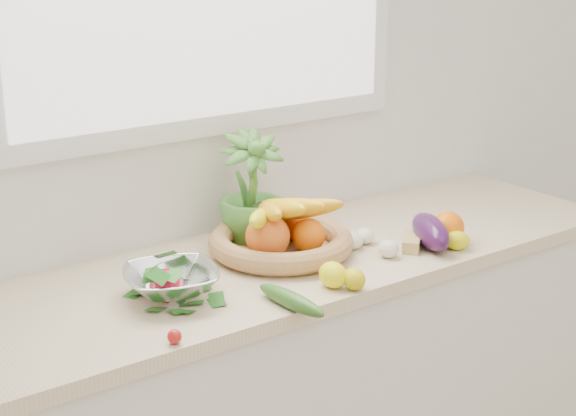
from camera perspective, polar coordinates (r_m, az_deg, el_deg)
back_wall at (r=2.53m, az=-5.24°, el=8.11°), size 4.50×0.02×2.70m
counter_cabinet at (r=2.61m, az=-1.18°, el=-13.14°), size 2.20×0.58×0.86m
countertop at (r=2.41m, az=-1.24°, el=-3.94°), size 2.24×0.62×0.04m
orange_loose at (r=2.57m, az=10.30°, el=-1.24°), size 0.11×0.11×0.09m
lemon_a at (r=2.23m, az=2.92°, el=-4.33°), size 0.07×0.09×0.07m
lemon_b at (r=2.22m, az=4.29°, el=-4.60°), size 0.07×0.08×0.06m
lemon_c at (r=2.53m, az=10.89°, el=-2.08°), size 0.09×0.09×0.05m
apple at (r=2.16m, az=-7.85°, el=-4.99°), size 0.09×0.09×0.09m
ginger at (r=2.52m, az=8.04°, el=-2.21°), size 0.12×0.11×0.04m
garlic_a at (r=2.54m, az=5.03°, el=-1.82°), size 0.06×0.06×0.05m
garlic_b at (r=2.49m, az=4.23°, el=-2.12°), size 0.06×0.06×0.05m
garlic_c at (r=2.44m, az=6.53°, el=-2.65°), size 0.07×0.07×0.05m
eggplant at (r=2.53m, az=9.19°, el=-1.52°), size 0.17×0.24×0.09m
cucumber at (r=2.11m, az=0.19°, el=-5.97°), size 0.06×0.24×0.04m
radish at (r=1.97m, az=-7.35°, el=-8.25°), size 0.03×0.03×0.03m
potted_herb at (r=2.50m, az=-2.43°, el=1.21°), size 0.22×0.22×0.33m
fruit_basket at (r=2.44m, az=-0.52°, el=-1.74°), size 0.44×0.44×0.20m
colander_with_spinach at (r=2.17m, az=-7.59°, el=-4.31°), size 0.29×0.29×0.12m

